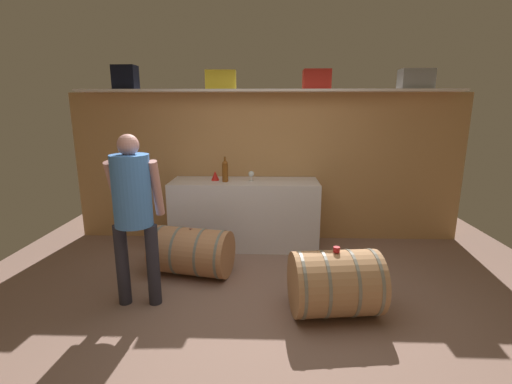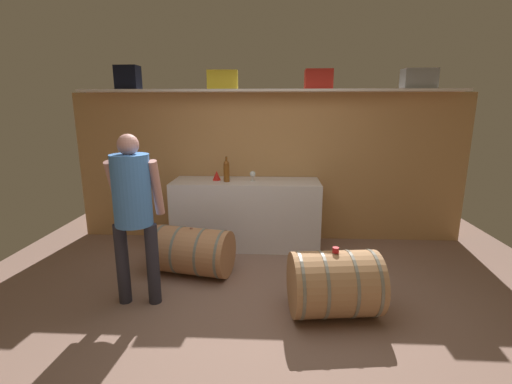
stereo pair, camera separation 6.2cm
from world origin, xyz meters
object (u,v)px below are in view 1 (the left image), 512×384
object	(u,v)px
toolcase_red	(316,80)
wine_barrel_far	(192,251)
toolcase_yellow	(221,80)
toolcase_grey	(416,79)
tasting_cup	(336,249)
wine_bottle_amber	(225,171)
winemaker_pouring	(133,203)
toolcase_black	(125,78)
red_funnel	(215,176)
work_cabinet	(245,214)
wine_glass	(251,174)
wine_barrel_near	(335,283)

from	to	relation	value
toolcase_red	wine_barrel_far	world-z (taller)	toolcase_red
toolcase_yellow	toolcase_grey	bearing A→B (deg)	-2.76
tasting_cup	wine_barrel_far	bearing A→B (deg)	152.47
toolcase_red	wine_bottle_amber	bearing A→B (deg)	-165.26
toolcase_red	winemaker_pouring	xyz separation A→B (m)	(-1.89, -1.78, -1.23)
toolcase_black	toolcase_red	world-z (taller)	toolcase_black
red_funnel	winemaker_pouring	bearing A→B (deg)	-108.89
wine_bottle_amber	wine_barrel_far	xyz separation A→B (m)	(-0.31, -0.84, -0.80)
work_cabinet	wine_bottle_amber	world-z (taller)	wine_bottle_amber
toolcase_yellow	wine_glass	xyz separation A→B (m)	(0.41, -0.22, -1.23)
tasting_cup	red_funnel	bearing A→B (deg)	128.04
winemaker_pouring	wine_bottle_amber	bearing A→B (deg)	64.03
work_cabinet	red_funnel	bearing A→B (deg)	175.51
toolcase_red	red_funnel	world-z (taller)	toolcase_red
toolcase_yellow	work_cabinet	world-z (taller)	toolcase_yellow
toolcase_black	winemaker_pouring	world-z (taller)	toolcase_black
toolcase_red	wine_bottle_amber	distance (m)	1.71
toolcase_black	wine_glass	xyz separation A→B (m)	(1.70, -0.22, -1.27)
red_funnel	wine_barrel_near	xyz separation A→B (m)	(1.35, -1.72, -0.68)
wine_glass	toolcase_yellow	bearing A→B (deg)	151.64
red_funnel	wine_barrel_far	size ratio (longest dim) A/B	0.13
toolcase_red	wine_barrel_near	world-z (taller)	toolcase_red
winemaker_pouring	tasting_cup	bearing A→B (deg)	-5.02
red_funnel	toolcase_yellow	bearing A→B (deg)	67.23
wine_barrel_near	toolcase_yellow	bearing A→B (deg)	116.95
toolcase_yellow	toolcase_red	size ratio (longest dim) A/B	1.13
toolcase_red	wine_glass	distance (m)	1.52
toolcase_black	winemaker_pouring	distance (m)	2.28
toolcase_grey	tasting_cup	distance (m)	2.82
toolcase_black	toolcase_red	xyz separation A→B (m)	(2.56, 0.00, -0.03)
toolcase_yellow	toolcase_red	distance (m)	1.27
wine_glass	wine_bottle_amber	bearing A→B (deg)	-168.69
toolcase_red	work_cabinet	bearing A→B (deg)	-165.49
work_cabinet	tasting_cup	bearing A→B (deg)	-60.83
tasting_cup	toolcase_red	bearing A→B (deg)	89.71
toolcase_red	toolcase_grey	bearing A→B (deg)	1.13
winemaker_pouring	wine_glass	bearing A→B (deg)	55.30
wine_barrel_near	wine_barrel_far	xyz separation A→B (m)	(-1.50, 0.78, -0.03)
toolcase_black	wine_barrel_near	distance (m)	3.75
red_funnel	wine_barrel_far	world-z (taller)	red_funnel
toolcase_yellow	wine_bottle_amber	bearing A→B (deg)	-79.81
toolcase_grey	wine_barrel_far	xyz separation A→B (m)	(-2.81, -1.13, -1.98)
wine_bottle_amber	wine_glass	world-z (taller)	wine_bottle_amber
toolcase_black	tasting_cup	size ratio (longest dim) A/B	5.24
work_cabinet	wine_barrel_far	bearing A→B (deg)	-121.76
toolcase_grey	red_funnel	bearing A→B (deg)	-175.25
tasting_cup	wine_glass	bearing A→B (deg)	116.70
toolcase_red	toolcase_yellow	bearing A→B (deg)	-178.87
toolcase_red	winemaker_pouring	world-z (taller)	toolcase_red
toolcase_black	wine_bottle_amber	distance (m)	1.84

